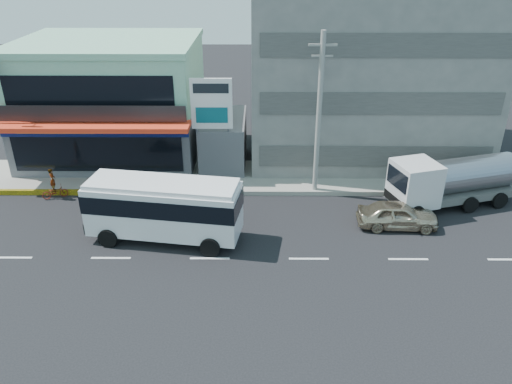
% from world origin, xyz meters
% --- Properties ---
extents(ground, '(120.00, 120.00, 0.00)m').
position_xyz_m(ground, '(0.00, 0.00, 0.00)').
color(ground, black).
rests_on(ground, ground).
extents(sidewalk, '(70.00, 5.00, 0.30)m').
position_xyz_m(sidewalk, '(5.00, 9.50, 0.15)').
color(sidewalk, gray).
rests_on(sidewalk, ground).
extents(shop_building, '(12.40, 11.70, 8.00)m').
position_xyz_m(shop_building, '(-8.00, 13.95, 4.00)').
color(shop_building, '#4D4D53').
rests_on(shop_building, ground).
extents(concrete_building, '(16.00, 12.00, 14.00)m').
position_xyz_m(concrete_building, '(10.00, 15.00, 7.00)').
color(concrete_building, gray).
rests_on(concrete_building, ground).
extents(gap_structure, '(3.00, 6.00, 3.50)m').
position_xyz_m(gap_structure, '(0.00, 12.00, 1.75)').
color(gap_structure, '#4D4D53').
rests_on(gap_structure, ground).
extents(satellite_dish, '(1.50, 1.50, 0.15)m').
position_xyz_m(satellite_dish, '(0.00, 11.00, 3.58)').
color(satellite_dish, slate).
rests_on(satellite_dish, gap_structure).
extents(billboard, '(2.60, 0.18, 6.90)m').
position_xyz_m(billboard, '(-0.50, 9.20, 4.93)').
color(billboard, gray).
rests_on(billboard, ground).
extents(utility_pole_near, '(1.60, 0.30, 10.00)m').
position_xyz_m(utility_pole_near, '(6.00, 7.40, 5.15)').
color(utility_pole_near, '#999993').
rests_on(utility_pole_near, ground).
extents(minibus, '(8.30, 3.76, 3.35)m').
position_xyz_m(minibus, '(-2.49, 1.92, 2.00)').
color(minibus, white).
rests_on(minibus, ground).
extents(sedan, '(4.50, 1.98, 1.51)m').
position_xyz_m(sedan, '(10.17, 3.23, 0.75)').
color(sedan, '#C0B093').
rests_on(sedan, ground).
extents(tanker_truck, '(8.14, 4.39, 3.08)m').
position_xyz_m(tanker_truck, '(13.78, 5.80, 1.65)').
color(tanker_truck, silver).
rests_on(tanker_truck, ground).
extents(motorcycle_rider, '(1.62, 1.12, 1.97)m').
position_xyz_m(motorcycle_rider, '(-10.21, 6.65, 0.65)').
color(motorcycle_rider, maroon).
rests_on(motorcycle_rider, ground).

